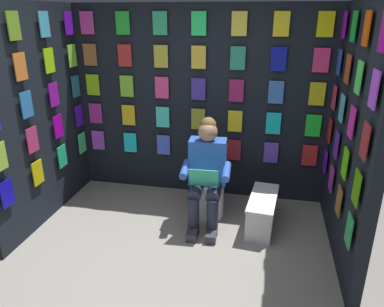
# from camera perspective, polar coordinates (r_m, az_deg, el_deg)

# --- Properties ---
(ground_plane) EXTENTS (30.00, 30.00, 0.00)m
(ground_plane) POSITION_cam_1_polar(r_m,az_deg,el_deg) (3.44, -5.20, -19.37)
(ground_plane) COLOR gray
(display_wall_back) EXTENTS (3.21, 0.14, 2.34)m
(display_wall_back) POSITION_cam_1_polar(r_m,az_deg,el_deg) (4.57, 1.18, 7.72)
(display_wall_back) COLOR black
(display_wall_back) RESTS_ON ground
(display_wall_left) EXTENTS (0.14, 1.83, 2.34)m
(display_wall_left) POSITION_cam_1_polar(r_m,az_deg,el_deg) (3.65, 23.66, 2.48)
(display_wall_left) COLOR black
(display_wall_left) RESTS_ON ground
(display_wall_right) EXTENTS (0.14, 1.83, 2.34)m
(display_wall_right) POSITION_cam_1_polar(r_m,az_deg,el_deg) (4.31, -22.94, 5.25)
(display_wall_right) COLOR black
(display_wall_right) RESTS_ON ground
(toilet) EXTENTS (0.41, 0.56, 0.77)m
(toilet) POSITION_cam_1_polar(r_m,az_deg,el_deg) (4.30, 2.55, -5.17)
(toilet) COLOR white
(toilet) RESTS_ON ground
(person_reading) EXTENTS (0.54, 0.70, 1.19)m
(person_reading) POSITION_cam_1_polar(r_m,az_deg,el_deg) (3.98, 2.22, -3.05)
(person_reading) COLOR blue
(person_reading) RESTS_ON ground
(comic_longbox_near) EXTENTS (0.35, 0.75, 0.37)m
(comic_longbox_near) POSITION_cam_1_polar(r_m,az_deg,el_deg) (4.14, 10.84, -8.87)
(comic_longbox_near) COLOR silver
(comic_longbox_near) RESTS_ON ground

